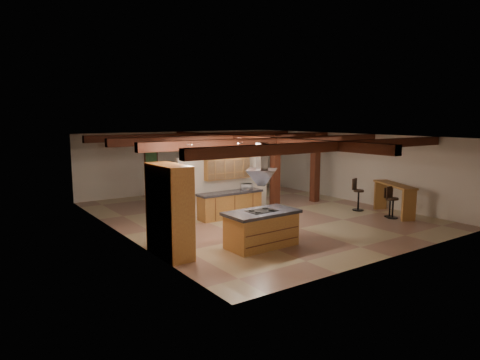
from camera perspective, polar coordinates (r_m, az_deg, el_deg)
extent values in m
plane|color=tan|center=(15.98, 1.90, -4.57)|extent=(12.00, 12.00, 0.00)
plane|color=beige|center=(20.80, -8.02, 2.43)|extent=(10.00, 0.00, 10.00)
plane|color=beige|center=(11.55, 20.04, -2.78)|extent=(10.00, 0.00, 10.00)
plane|color=beige|center=(13.37, -15.52, -1.10)|extent=(0.00, 12.00, 12.00)
plane|color=beige|center=(19.11, 14.03, 1.73)|extent=(0.00, 12.00, 12.00)
plane|color=#3A1A12|center=(15.59, 1.95, 5.87)|extent=(12.00, 12.00, 0.00)
cube|color=#3F1B0F|center=(12.63, 12.91, 4.43)|extent=(10.00, 0.25, 0.28)
cube|color=#3F1B0F|center=(14.58, 5.02, 5.12)|extent=(10.00, 0.25, 0.28)
cube|color=#3F1B0F|center=(16.65, -0.74, 5.56)|extent=(10.00, 0.25, 0.28)
cube|color=#3F1B0F|center=(18.95, -5.35, 5.87)|extent=(10.00, 0.25, 0.28)
cube|color=#3F1B0F|center=(15.60, 1.95, 5.36)|extent=(0.28, 12.00, 0.28)
cube|color=#3F1B0F|center=(16.97, 4.70, 1.14)|extent=(0.30, 0.30, 2.90)
cube|color=#3F1B0F|center=(18.44, 9.99, 1.62)|extent=(0.30, 0.30, 2.90)
cube|color=#3F1B0F|center=(17.58, 7.53, 5.11)|extent=(2.50, 0.28, 0.28)
cube|color=beige|center=(15.61, -2.13, -0.77)|extent=(3.80, 0.18, 2.20)
cube|color=#AF8338|center=(11.17, -9.41, -4.05)|extent=(0.64, 1.60, 2.40)
cube|color=silver|center=(11.31, -8.02, -4.12)|extent=(0.06, 0.62, 0.95)
cube|color=black|center=(11.29, -7.86, -3.11)|extent=(0.01, 0.50, 0.28)
cube|color=#AF8338|center=(15.41, -1.33, -3.42)|extent=(2.40, 0.60, 0.86)
cube|color=black|center=(15.33, -1.33, -1.70)|extent=(2.50, 0.66, 0.08)
cube|color=#AF8338|center=(15.36, -1.78, 1.91)|extent=(1.80, 0.34, 0.95)
cube|color=silver|center=(15.21, -1.41, 1.84)|extent=(1.74, 0.02, 0.90)
pyramid|color=silver|center=(11.71, 2.92, -0.76)|extent=(1.10, 1.10, 0.45)
cube|color=silver|center=(11.61, 2.95, 3.19)|extent=(0.26, 0.22, 0.73)
cube|color=#3F1B0F|center=(21.72, -3.23, 2.88)|extent=(1.10, 0.05, 1.70)
cube|color=black|center=(21.69, -3.19, 2.87)|extent=(0.95, 0.02, 1.55)
cube|color=#3F1B0F|center=(22.59, 0.23, 3.10)|extent=(1.10, 0.05, 1.70)
cube|color=black|center=(22.57, 0.27, 3.10)|extent=(0.95, 0.02, 1.55)
cube|color=#3F1B0F|center=(20.10, -11.78, 2.84)|extent=(0.65, 0.04, 0.85)
cube|color=#275B2F|center=(20.07, -11.75, 2.83)|extent=(0.55, 0.01, 0.75)
cylinder|color=silver|center=(11.80, -0.04, 4.92)|extent=(0.16, 0.16, 0.03)
cylinder|color=silver|center=(14.60, -0.03, 5.59)|extent=(0.16, 0.16, 0.03)
cylinder|color=silver|center=(11.33, -6.76, 4.71)|extent=(0.16, 0.16, 0.03)
cube|color=#AF8338|center=(11.98, 2.88, -6.73)|extent=(1.96, 1.02, 0.93)
cube|color=black|center=(11.85, 2.90, -4.36)|extent=(2.10, 1.15, 0.09)
cube|color=black|center=(11.84, 2.90, -4.13)|extent=(0.82, 0.56, 0.02)
imported|color=#3C160F|center=(17.91, -5.53, -2.18)|extent=(1.99, 1.50, 0.62)
imported|color=black|center=(21.94, 0.36, -0.29)|extent=(1.95, 1.08, 0.54)
imported|color=silver|center=(15.72, 0.95, -0.89)|extent=(0.44, 0.34, 0.22)
cube|color=#AF8338|center=(16.67, 19.92, -0.60)|extent=(1.43, 2.23, 0.07)
cube|color=#AF8338|center=(15.93, 21.58, -3.19)|extent=(0.50, 0.31, 1.10)
cube|color=#AF8338|center=(17.61, 18.23, -1.95)|extent=(0.50, 0.31, 1.10)
cube|color=#3F1B0F|center=(22.10, 2.41, -0.24)|extent=(0.54, 0.54, 0.54)
cylinder|color=black|center=(22.06, 2.42, 0.65)|extent=(0.06, 0.06, 0.15)
cone|color=#E7CA8B|center=(22.04, 2.42, 1.03)|extent=(0.26, 0.26, 0.17)
cylinder|color=black|center=(16.15, 19.76, -2.36)|extent=(0.35, 0.35, 0.07)
cube|color=black|center=(16.21, 19.32, -1.49)|extent=(0.34, 0.04, 0.39)
cylinder|color=black|center=(16.22, 19.70, -3.59)|extent=(0.06, 0.06, 0.69)
cylinder|color=black|center=(16.29, 19.64, -4.75)|extent=(0.39, 0.39, 0.03)
cylinder|color=black|center=(16.32, 19.40, -2.43)|extent=(0.33, 0.33, 0.06)
cube|color=black|center=(16.41, 19.12, -1.62)|extent=(0.31, 0.13, 0.36)
cylinder|color=black|center=(16.38, 19.35, -3.56)|extent=(0.05, 0.05, 0.64)
cylinder|color=black|center=(16.45, 19.30, -4.61)|extent=(0.36, 0.36, 0.03)
cylinder|color=black|center=(17.07, 15.55, -1.39)|extent=(0.39, 0.39, 0.08)
cube|color=black|center=(17.10, 15.02, -0.51)|extent=(0.36, 0.15, 0.43)
cylinder|color=black|center=(17.14, 15.50, -2.67)|extent=(0.06, 0.06, 0.75)
cylinder|color=black|center=(17.21, 15.45, -3.86)|extent=(0.43, 0.43, 0.03)
cube|color=#3F1B0F|center=(16.84, -5.94, -2.26)|extent=(0.52, 0.52, 0.06)
cube|color=#3F1B0F|center=(16.94, -6.43, -0.83)|extent=(0.46, 0.13, 0.81)
cylinder|color=#3F1B0F|center=(16.63, -6.03, -3.30)|extent=(0.05, 0.05, 0.45)
cylinder|color=#3F1B0F|center=(16.86, -5.04, -3.13)|extent=(0.05, 0.05, 0.45)
cylinder|color=#3F1B0F|center=(16.92, -6.80, -3.11)|extent=(0.05, 0.05, 0.45)
cylinder|color=#3F1B0F|center=(17.14, -5.82, -2.95)|extent=(0.05, 0.05, 0.45)
cube|color=#3F1B0F|center=(18.03, -8.91, -1.61)|extent=(0.52, 0.52, 0.06)
cube|color=#3F1B0F|center=(17.78, -8.52, -0.43)|extent=(0.46, 0.13, 0.81)
cylinder|color=#3F1B0F|center=(18.33, -8.76, -2.26)|extent=(0.05, 0.05, 0.45)
cylinder|color=#3F1B0F|center=(18.12, -9.70, -2.41)|extent=(0.05, 0.05, 0.45)
cylinder|color=#3F1B0F|center=(18.03, -8.08, -2.42)|extent=(0.05, 0.05, 0.45)
cylinder|color=#3F1B0F|center=(17.82, -9.03, -2.57)|extent=(0.05, 0.05, 0.45)
cube|color=#3F1B0F|center=(17.79, -2.11, -1.64)|extent=(0.52, 0.52, 0.06)
cube|color=#3F1B0F|center=(17.89, -2.61, -0.29)|extent=(0.46, 0.13, 0.81)
cylinder|color=#3F1B0F|center=(17.59, -2.15, -2.62)|extent=(0.05, 0.05, 0.45)
cylinder|color=#3F1B0F|center=(17.83, -1.27, -2.46)|extent=(0.05, 0.05, 0.45)
cylinder|color=#3F1B0F|center=(17.86, -2.94, -2.46)|extent=(0.05, 0.05, 0.45)
cylinder|color=#3F1B0F|center=(18.09, -2.07, -2.31)|extent=(0.05, 0.05, 0.45)
cube|color=#3F1B0F|center=(18.93, -5.18, -1.06)|extent=(0.52, 0.52, 0.06)
cube|color=#3F1B0F|center=(18.69, -4.76, 0.06)|extent=(0.46, 0.13, 0.81)
cylinder|color=#3F1B0F|center=(19.22, -5.09, -1.70)|extent=(0.05, 0.05, 0.45)
cylinder|color=#3F1B0F|center=(19.00, -5.95, -1.83)|extent=(0.05, 0.05, 0.45)
cylinder|color=#3F1B0F|center=(18.94, -4.39, -1.84)|extent=(0.05, 0.05, 0.45)
cylinder|color=#3F1B0F|center=(18.72, -5.25, -1.98)|extent=(0.05, 0.05, 0.45)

